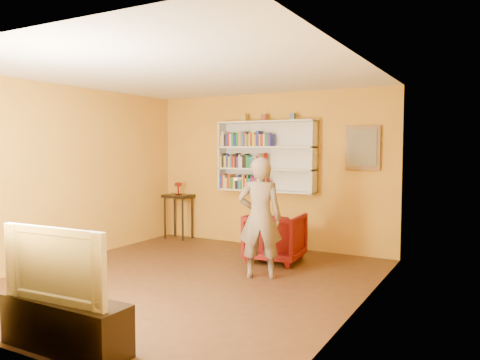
# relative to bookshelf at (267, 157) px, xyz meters

# --- Properties ---
(room_shell) EXTENTS (5.30, 5.80, 2.88)m
(room_shell) POSITION_rel_bookshelf_xyz_m (0.00, -2.41, -0.58)
(room_shell) COLOR #402614
(room_shell) RESTS_ON ground
(bookshelf) EXTENTS (1.80, 0.29, 1.23)m
(bookshelf) POSITION_rel_bookshelf_xyz_m (0.00, 0.00, 0.00)
(bookshelf) COLOR silver
(bookshelf) RESTS_ON room_shell
(books_row_lower) EXTENTS (0.93, 0.19, 0.27)m
(books_row_lower) POSITION_rel_bookshelf_xyz_m (-0.40, -0.11, -0.46)
(books_row_lower) COLOR navy
(books_row_lower) RESTS_ON bookshelf
(books_row_middle) EXTENTS (0.88, 0.19, 0.27)m
(books_row_middle) POSITION_rel_bookshelf_xyz_m (-0.42, -0.11, -0.09)
(books_row_middle) COLOR gold
(books_row_middle) RESTS_ON bookshelf
(books_row_upper) EXTENTS (1.01, 0.19, 0.27)m
(books_row_upper) POSITION_rel_bookshelf_xyz_m (-0.36, -0.11, 0.30)
(books_row_upper) COLOR #C58127
(books_row_upper) RESTS_ON bookshelf
(ornament_left) EXTENTS (0.09, 0.09, 0.12)m
(ornament_left) POSITION_rel_bookshelf_xyz_m (-0.43, -0.06, 0.68)
(ornament_left) COLOR #A88B30
(ornament_left) RESTS_ON bookshelf
(ornament_centre) EXTENTS (0.08, 0.08, 0.11)m
(ornament_centre) POSITION_rel_bookshelf_xyz_m (-0.04, -0.06, 0.68)
(ornament_centre) COLOR brown
(ornament_centre) RESTS_ON bookshelf
(ornament_right) EXTENTS (0.08, 0.08, 0.11)m
(ornament_right) POSITION_rel_bookshelf_xyz_m (0.50, -0.06, 0.68)
(ornament_right) COLOR #435370
(ornament_right) RESTS_ON bookshelf
(framed_painting) EXTENTS (0.55, 0.05, 0.70)m
(framed_painting) POSITION_rel_bookshelf_xyz_m (1.65, 0.05, 0.16)
(framed_painting) COLOR brown
(framed_painting) RESTS_ON room_shell
(console_table) EXTENTS (0.52, 0.40, 0.85)m
(console_table) POSITION_rel_bookshelf_xyz_m (-1.82, -0.16, -0.89)
(console_table) COLOR black
(console_table) RESTS_ON ground
(ruby_lustre) EXTENTS (0.15, 0.15, 0.24)m
(ruby_lustre) POSITION_rel_bookshelf_xyz_m (-1.82, -0.16, -0.57)
(ruby_lustre) COLOR maroon
(ruby_lustre) RESTS_ON console_table
(armchair) EXTENTS (0.88, 0.90, 0.75)m
(armchair) POSITION_rel_bookshelf_xyz_m (0.57, -0.90, -1.22)
(armchair) COLOR #4F050A
(armchair) RESTS_ON ground
(person) EXTENTS (0.70, 0.59, 1.63)m
(person) POSITION_rel_bookshelf_xyz_m (0.77, -1.82, -0.78)
(person) COLOR #6F5F51
(person) RESTS_ON ground
(game_remote) EXTENTS (0.04, 0.15, 0.04)m
(game_remote) POSITION_rel_bookshelf_xyz_m (0.56, -2.03, -0.25)
(game_remote) COLOR white
(game_remote) RESTS_ON person
(tv_cabinet) EXTENTS (1.25, 0.38, 0.45)m
(tv_cabinet) POSITION_rel_bookshelf_xyz_m (0.31, -4.66, -1.37)
(tv_cabinet) COLOR black
(tv_cabinet) RESTS_ON ground
(television) EXTENTS (1.12, 0.21, 0.64)m
(television) POSITION_rel_bookshelf_xyz_m (0.31, -4.66, -0.83)
(television) COLOR black
(television) RESTS_ON tv_cabinet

